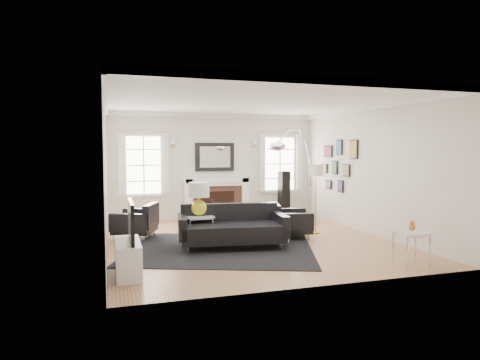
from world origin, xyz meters
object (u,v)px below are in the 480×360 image
object	(u,v)px
fireplace	(217,199)
arc_floor_lamp	(295,173)
coffee_table	(262,227)
gourd_lamp	(199,197)
armchair_right	(289,222)
sofa	(232,228)
armchair_left	(138,222)

from	to	relation	value
fireplace	arc_floor_lamp	world-z (taller)	arc_floor_lamp
fireplace	arc_floor_lamp	size ratio (longest dim) A/B	0.71
coffee_table	gourd_lamp	xyz separation A→B (m)	(-1.16, 0.35, 0.60)
armchair_right	coffee_table	bearing A→B (deg)	-146.92
gourd_lamp	sofa	bearing A→B (deg)	-32.05
coffee_table	arc_floor_lamp	xyz separation A→B (m)	(1.38, 1.50, 0.96)
fireplace	gourd_lamp	distance (m)	3.04
armchair_left	gourd_lamp	world-z (taller)	gourd_lamp
fireplace	gourd_lamp	xyz separation A→B (m)	(-1.05, -2.83, 0.40)
sofa	coffee_table	size ratio (longest dim) A/B	2.49
armchair_right	arc_floor_lamp	bearing A→B (deg)	58.89
sofa	armchair_left	world-z (taller)	sofa
fireplace	sofa	bearing A→B (deg)	-98.81
armchair_left	coffee_table	distance (m)	2.62
armchair_left	coffee_table	bearing A→B (deg)	-30.59
fireplace	coffee_table	distance (m)	3.18
fireplace	gourd_lamp	bearing A→B (deg)	-110.32
fireplace	armchair_left	bearing A→B (deg)	-139.35
armchair_left	gourd_lamp	xyz separation A→B (m)	(1.10, -0.99, 0.61)
fireplace	gourd_lamp	world-z (taller)	gourd_lamp
gourd_lamp	armchair_right	bearing A→B (deg)	4.79
sofa	arc_floor_lamp	bearing A→B (deg)	37.04
armchair_left	arc_floor_lamp	size ratio (longest dim) A/B	0.46
gourd_lamp	arc_floor_lamp	bearing A→B (deg)	24.39
sofa	coffee_table	bearing A→B (deg)	-0.02
arc_floor_lamp	armchair_right	bearing A→B (deg)	-121.11
armchair_left	coffee_table	xyz separation A→B (m)	(2.26, -1.34, 0.01)
fireplace	coffee_table	xyz separation A→B (m)	(0.12, -3.18, -0.20)
armchair_left	fireplace	bearing A→B (deg)	40.65
armchair_left	arc_floor_lamp	distance (m)	3.77
sofa	gourd_lamp	size ratio (longest dim) A/B	3.28
armchair_right	gourd_lamp	xyz separation A→B (m)	(-1.95, -0.16, 0.61)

